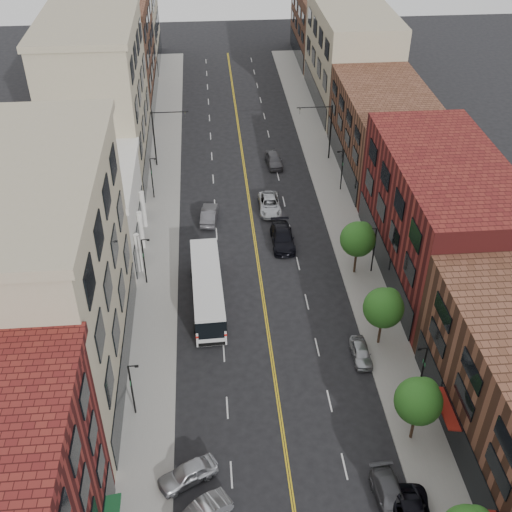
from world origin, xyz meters
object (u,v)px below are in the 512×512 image
object	(u,v)px
car_lane_b	(270,204)
car_parked_far	(361,352)
car_lane_behind	(209,214)
car_lane_a	(282,238)
car_angle_a	(188,474)
car_lane_c	(274,160)
city_bus	(207,288)
car_parked_mid	(391,497)

from	to	relation	value
car_lane_b	car_parked_far	bearing A→B (deg)	-76.58
car_lane_behind	car_lane_b	xyz separation A→B (m)	(6.87, 1.64, -0.04)
car_lane_behind	car_lane_a	xyz separation A→B (m)	(7.52, -5.21, 0.04)
car_angle_a	car_parked_far	bearing A→B (deg)	100.55
car_lane_behind	car_lane_c	bearing A→B (deg)	-118.34
car_lane_behind	car_lane_c	xyz separation A→B (m)	(8.46, 12.19, -0.00)
car_lane_a	car_lane_behind	bearing A→B (deg)	145.13
city_bus	car_lane_c	distance (m)	27.77
car_lane_behind	car_parked_mid	bearing A→B (deg)	113.70
car_lane_behind	car_lane_a	distance (m)	9.14
car_lane_b	car_angle_a	bearing A→B (deg)	-103.74
car_parked_mid	car_lane_c	xyz separation A→B (m)	(-2.67, 48.03, 0.08)
city_bus	car_parked_mid	world-z (taller)	city_bus
car_lane_b	car_lane_c	world-z (taller)	car_lane_c
car_lane_a	car_lane_c	xyz separation A→B (m)	(0.95, 17.39, -0.05)
car_parked_far	car_angle_a	bearing A→B (deg)	-143.59
car_angle_a	car_lane_a	xyz separation A→B (m)	(9.81, 27.69, 0.09)
car_parked_mid	car_parked_far	world-z (taller)	car_parked_mid
car_angle_a	car_lane_b	xyz separation A→B (m)	(9.16, 34.54, 0.02)
car_lane_b	car_parked_mid	bearing A→B (deg)	-82.40
car_lane_behind	car_lane_c	distance (m)	14.84
car_angle_a	car_lane_behind	bearing A→B (deg)	150.20
car_parked_mid	car_lane_b	size ratio (longest dim) A/B	0.90
car_parked_mid	car_parked_far	xyz separation A→B (m)	(0.96, 13.53, -0.06)
car_lane_b	car_lane_c	distance (m)	10.66
city_bus	car_angle_a	xyz separation A→B (m)	(-1.81, -18.82, -1.08)
car_parked_mid	car_lane_b	world-z (taller)	car_lane_b
car_lane_a	car_lane_c	size ratio (longest dim) A/B	1.25
car_angle_a	car_parked_mid	size ratio (longest dim) A/B	0.89
car_parked_far	car_lane_a	bearing A→B (deg)	105.04
city_bus	car_angle_a	distance (m)	18.94
car_parked_mid	car_lane_c	distance (m)	48.10
city_bus	car_parked_far	xyz separation A→B (m)	(12.58, -8.23, -1.17)
car_angle_a	car_lane_c	size ratio (longest dim) A/B	0.94
car_parked_mid	car_lane_c	size ratio (longest dim) A/B	1.06
car_angle_a	car_lane_c	xyz separation A→B (m)	(10.75, 45.09, 0.05)
car_lane_a	car_lane_b	world-z (taller)	car_lane_a
city_bus	car_angle_a	size ratio (longest dim) A/B	2.87
car_parked_far	car_lane_behind	distance (m)	25.38
car_lane_c	car_lane_b	bearing A→B (deg)	-102.91
car_angle_a	car_parked_mid	xyz separation A→B (m)	(13.42, -2.94, -0.03)
car_parked_far	car_lane_a	world-z (taller)	car_lane_a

